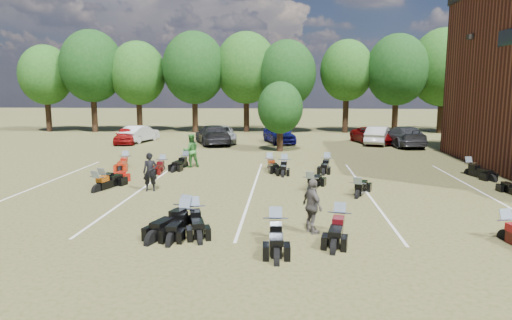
# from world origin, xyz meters

# --- Properties ---
(ground) EXTENTS (160.00, 160.00, 0.00)m
(ground) POSITION_xyz_m (0.00, 0.00, 0.00)
(ground) COLOR brown
(ground) RESTS_ON ground
(car_0) EXTENTS (2.07, 4.09, 1.34)m
(car_0) POSITION_xyz_m (-14.41, 19.04, 0.67)
(car_0) COLOR maroon
(car_0) RESTS_ON ground
(car_1) EXTENTS (2.37, 4.45, 1.39)m
(car_1) POSITION_xyz_m (-13.75, 20.22, 0.70)
(car_1) COLOR #B7B8BC
(car_1) RESTS_ON ground
(car_2) EXTENTS (3.28, 5.40, 1.40)m
(car_2) POSITION_xyz_m (-6.94, 20.10, 0.70)
(car_2) COLOR gray
(car_2) RESTS_ON ground
(car_3) EXTENTS (3.87, 5.76, 1.55)m
(car_3) POSITION_xyz_m (-7.42, 19.08, 0.78)
(car_3) COLOR black
(car_3) RESTS_ON ground
(car_4) EXTENTS (3.13, 4.88, 1.55)m
(car_4) POSITION_xyz_m (-2.15, 20.29, 0.77)
(car_4) COLOR #0B0C52
(car_4) RESTS_ON ground
(car_5) EXTENTS (2.92, 4.65, 1.45)m
(car_5) POSITION_xyz_m (5.77, 19.98, 0.72)
(car_5) COLOR silver
(car_5) RESTS_ON ground
(car_6) EXTENTS (3.22, 5.16, 1.33)m
(car_6) POSITION_xyz_m (5.36, 20.45, 0.67)
(car_6) COLOR #5C0506
(car_6) RESTS_ON ground
(car_7) EXTENTS (2.79, 5.60, 1.56)m
(car_7) POSITION_xyz_m (7.46, 18.93, 0.78)
(car_7) COLOR #323237
(car_7) RESTS_ON ground
(person_black) EXTENTS (0.69, 0.52, 1.70)m
(person_black) POSITION_xyz_m (-7.49, 2.52, 0.85)
(person_black) COLOR black
(person_black) RESTS_ON ground
(person_green) EXTENTS (1.15, 1.05, 1.90)m
(person_green) POSITION_xyz_m (-6.96, 8.64, 0.95)
(person_green) COLOR #2D6F29
(person_green) RESTS_ON ground
(person_grey) EXTENTS (0.85, 1.10, 1.74)m
(person_grey) POSITION_xyz_m (-0.68, -2.89, 0.87)
(person_grey) COLOR #544F48
(person_grey) RESTS_ON ground
(motorcycle_1) EXTENTS (0.79, 2.30, 1.27)m
(motorcycle_1) POSITION_xyz_m (-4.82, -2.58, 0.00)
(motorcycle_1) COLOR black
(motorcycle_1) RESTS_ON ground
(motorcycle_2) EXTENTS (1.38, 2.47, 1.31)m
(motorcycle_2) POSITION_xyz_m (-4.54, -2.34, 0.00)
(motorcycle_2) COLOR black
(motorcycle_2) RESTS_ON ground
(motorcycle_3) EXTENTS (1.56, 2.66, 1.41)m
(motorcycle_3) POSITION_xyz_m (-4.86, -2.41, 0.00)
(motorcycle_3) COLOR black
(motorcycle_3) RESTS_ON ground
(motorcycle_4) EXTENTS (0.88, 2.48, 1.36)m
(motorcycle_4) POSITION_xyz_m (-1.81, -3.60, 0.00)
(motorcycle_4) COLOR black
(motorcycle_4) RESTS_ON ground
(motorcycle_5) EXTENTS (1.21, 2.49, 1.33)m
(motorcycle_5) POSITION_xyz_m (0.17, -2.81, 0.00)
(motorcycle_5) COLOR black
(motorcycle_5) RESTS_ON ground
(motorcycle_6) EXTENTS (1.21, 2.45, 1.31)m
(motorcycle_6) POSITION_xyz_m (5.09, -3.21, 0.00)
(motorcycle_6) COLOR #3F0B09
(motorcycle_6) RESTS_ON ground
(motorcycle_7) EXTENTS (1.25, 2.42, 1.29)m
(motorcycle_7) POSITION_xyz_m (-9.85, 3.06, 0.00)
(motorcycle_7) COLOR #98120B
(motorcycle_7) RESTS_ON ground
(motorcycle_8) EXTENTS (1.39, 2.49, 1.32)m
(motorcycle_8) POSITION_xyz_m (-9.78, 2.23, 0.00)
(motorcycle_8) COLOR black
(motorcycle_8) RESTS_ON ground
(motorcycle_10) EXTENTS (1.39, 2.40, 1.28)m
(motorcycle_10) POSITION_xyz_m (-0.46, 2.83, 0.00)
(motorcycle_10) COLOR black
(motorcycle_10) RESTS_ON ground
(motorcycle_11) EXTENTS (1.39, 2.30, 1.22)m
(motorcycle_11) POSITION_xyz_m (1.46, 1.94, 0.00)
(motorcycle_11) COLOR black
(motorcycle_11) RESTS_ON ground
(motorcycle_14) EXTENTS (0.69, 2.14, 1.19)m
(motorcycle_14) POSITION_xyz_m (-8.36, 7.61, 0.00)
(motorcycle_14) COLOR #3E0A08
(motorcycle_14) RESTS_ON ground
(motorcycle_15) EXTENTS (1.10, 2.38, 1.28)m
(motorcycle_15) POSITION_xyz_m (-10.74, 8.44, 0.00)
(motorcycle_15) COLOR #9E1E0B
(motorcycle_15) RESTS_ON ground
(motorcycle_16) EXTENTS (1.08, 2.40, 1.29)m
(motorcycle_16) POSITION_xyz_m (-7.33, 8.74, 0.00)
(motorcycle_16) COLOR black
(motorcycle_16) RESTS_ON ground
(motorcycle_17) EXTENTS (1.24, 2.33, 1.24)m
(motorcycle_17) POSITION_xyz_m (-2.44, 8.39, 0.00)
(motorcycle_17) COLOR black
(motorcycle_17) RESTS_ON ground
(motorcycle_18) EXTENTS (0.81, 2.31, 1.27)m
(motorcycle_18) POSITION_xyz_m (-1.63, 7.87, 0.00)
(motorcycle_18) COLOR black
(motorcycle_18) RESTS_ON ground
(motorcycle_19) EXTENTS (1.14, 2.39, 1.28)m
(motorcycle_19) POSITION_xyz_m (0.73, 8.48, 0.00)
(motorcycle_19) COLOR black
(motorcycle_19) RESTS_ON ground
(motorcycle_20) EXTENTS (1.35, 2.46, 1.31)m
(motorcycle_20) POSITION_xyz_m (8.03, 7.34, 0.00)
(motorcycle_20) COLOR black
(motorcycle_20) RESTS_ON ground
(tree_line) EXTENTS (56.00, 6.00, 9.79)m
(tree_line) POSITION_xyz_m (-1.00, 29.00, 6.31)
(tree_line) COLOR black
(tree_line) RESTS_ON ground
(young_tree_midfield) EXTENTS (3.20, 3.20, 4.70)m
(young_tree_midfield) POSITION_xyz_m (-2.00, 15.50, 3.09)
(young_tree_midfield) COLOR black
(young_tree_midfield) RESTS_ON ground
(parking_lines) EXTENTS (20.10, 14.00, 0.01)m
(parking_lines) POSITION_xyz_m (-3.00, 3.00, 0.01)
(parking_lines) COLOR silver
(parking_lines) RESTS_ON ground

